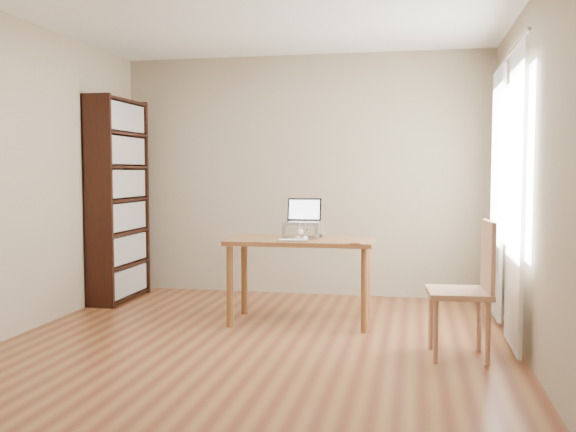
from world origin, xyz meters
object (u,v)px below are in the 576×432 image
(bookshelf, at_px, (119,200))
(desk, at_px, (301,251))
(laptop, at_px, (303,217))
(chair, at_px, (470,284))
(cat, at_px, (307,230))
(keyboard, at_px, (293,240))

(bookshelf, bearing_deg, desk, -17.61)
(desk, height_order, laptop, laptop)
(chair, bearing_deg, cat, 141.27)
(cat, bearing_deg, bookshelf, 170.49)
(bookshelf, distance_m, desk, 2.18)
(bookshelf, bearing_deg, laptop, -14.13)
(bookshelf, distance_m, laptop, 2.11)
(laptop, bearing_deg, cat, -35.63)
(laptop, bearing_deg, keyboard, -95.62)
(desk, height_order, keyboard, keyboard)
(desk, height_order, chair, chair)
(bookshelf, bearing_deg, cat, -14.52)
(desk, distance_m, cat, 0.21)
(cat, bearing_deg, keyboard, -95.52)
(desk, relative_size, chair, 1.30)
(desk, height_order, cat, cat)
(keyboard, relative_size, chair, 0.28)
(laptop, bearing_deg, bookshelf, 164.59)
(chair, bearing_deg, desk, 145.21)
(keyboard, distance_m, cat, 0.34)
(laptop, xyz_separation_m, keyboard, (-0.03, -0.35, -0.18))
(laptop, distance_m, cat, 0.12)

